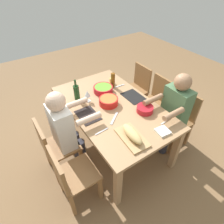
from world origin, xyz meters
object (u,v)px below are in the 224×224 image
chair_near_center (54,146)px  chair_far_center (156,100)px  dining_table (112,110)px  cup_far_left (112,81)px  chair_near_right (70,175)px  bread_loaf (132,134)px  diner_near_center (66,127)px  chair_far_left (137,87)px  serving_bowl_pasta (145,109)px  serving_bowl_salad (103,89)px  chair_far_right (179,116)px  cutting_board (132,137)px  diner_far_right (173,109)px  beer_bottle (113,80)px  serving_bowl_fruit (109,101)px  wine_bottle (77,92)px  wine_glass (87,94)px  napkin_stack (163,131)px

chair_near_center → chair_far_center: 1.68m
dining_table → cup_far_left: cup_far_left is taller
chair_near_right → bread_loaf: 0.78m
diner_near_center → chair_near_right: 0.55m
dining_table → chair_near_center: (0.00, -0.84, -0.18)m
diner_near_center → chair_far_left: diner_near_center is taller
serving_bowl_pasta → cup_far_left: bearing=177.5°
chair_far_center → serving_bowl_salad: (-0.34, -0.76, 0.30)m
chair_far_right → serving_bowl_pasta: (-0.14, -0.56, 0.30)m
chair_far_right → bread_loaf: bearing=-82.9°
dining_table → chair_far_right: size_ratio=2.01×
chair_near_right → serving_bowl_pasta: size_ratio=4.08×
chair_far_left → bread_loaf: (1.06, -0.98, 0.32)m
cutting_board → serving_bowl_pasta: bearing=122.5°
chair_far_right → diner_far_right: 0.28m
diner_far_right → cutting_board: diner_far_right is taller
chair_far_right → serving_bowl_salad: chair_far_right is taller
chair_near_center → beer_bottle: bearing=108.7°
chair_far_center → serving_bowl_fruit: bearing=-93.3°
beer_bottle → serving_bowl_salad: bearing=-80.1°
diner_far_right → chair_far_left: size_ratio=1.41×
chair_far_right → wine_bottle: size_ratio=2.93×
chair_near_center → dining_table: bearing=90.0°
serving_bowl_salad → bread_loaf: bread_loaf is taller
diner_far_right → serving_bowl_pasta: diner_far_right is taller
dining_table → serving_bowl_pasta: size_ratio=8.18×
chair_near_right → wine_bottle: bearing=148.3°
diner_near_center → chair_far_right: diner_near_center is taller
bread_loaf → beer_bottle: beer_bottle is taller
chair_near_center → wine_glass: (-0.26, 0.62, 0.37)m
dining_table → diner_far_right: bearing=54.4°
serving_bowl_salad → serving_bowl_pasta: size_ratio=1.32×
chair_near_center → chair_far_left: same height
serving_bowl_pasta → wine_glass: size_ratio=1.26×
cutting_board → chair_far_left: bearing=137.3°
chair_far_right → napkin_stack: chair_far_right is taller
serving_bowl_fruit → beer_bottle: size_ratio=1.13×
chair_far_center → serving_bowl_pasta: chair_far_center is taller
chair_far_center → wine_glass: size_ratio=5.12×
serving_bowl_salad → beer_bottle: 0.20m
wine_glass → serving_bowl_pasta: bearing=39.7°
chair_far_center → napkin_stack: size_ratio=6.07×
serving_bowl_salad → serving_bowl_pasta: 0.70m
diner_far_right → wine_bottle: (-0.86, -0.96, 0.15)m
chair_far_right → serving_bowl_pasta: size_ratio=4.08×
chair_near_center → chair_far_left: 1.74m
chair_near_center → serving_bowl_salad: size_ratio=3.08×
chair_near_right → cutting_board: bearing=80.1°
diner_far_right → serving_bowl_salad: (-0.81, -0.58, 0.09)m
chair_far_left → dining_table: bearing=-60.8°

